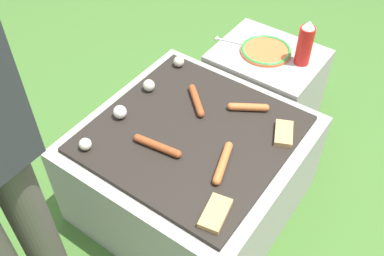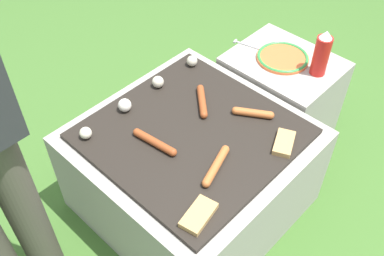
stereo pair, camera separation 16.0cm
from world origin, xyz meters
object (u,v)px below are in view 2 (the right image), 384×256
sausage_front_center (202,101)px  plate_colorful (283,58)px  fork_utensil (251,46)px  condiment_bottle (322,54)px

sausage_front_center → plate_colorful: (0.44, -0.06, -0.01)m
sausage_front_center → fork_utensil: 0.43m
condiment_bottle → plate_colorful: bearing=97.9°
plate_colorful → fork_utensil: (-0.02, 0.15, -0.01)m
condiment_bottle → fork_utensil: condiment_bottle is taller
condiment_bottle → fork_utensil: bearing=98.0°
sausage_front_center → plate_colorful: size_ratio=0.63×
sausage_front_center → condiment_bottle: bearing=-24.8°
sausage_front_center → plate_colorful: sausage_front_center is taller
sausage_front_center → fork_utensil: size_ratio=0.75×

